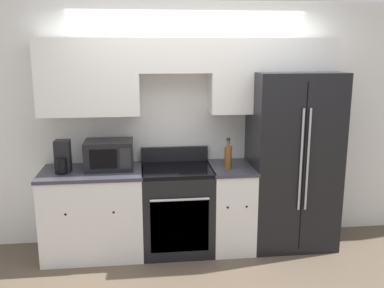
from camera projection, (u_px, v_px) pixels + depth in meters
ground_plane at (196, 261)px, 4.34m from camera, size 12.00×12.00×0.00m
wall_back at (190, 107)px, 4.59m from camera, size 8.00×0.39×2.60m
lower_cabinets_left at (94, 212)px, 4.42m from camera, size 1.03×0.64×0.90m
lower_cabinets_right at (231, 206)px, 4.59m from camera, size 0.45×0.64×0.90m
oven_range at (177, 208)px, 4.52m from camera, size 0.73×0.65×1.06m
refrigerator at (290, 159)px, 4.63m from camera, size 0.90×0.80×1.88m
microwave at (109, 155)px, 4.37m from camera, size 0.48×0.36×0.29m
bottle at (228, 156)px, 4.39m from camera, size 0.08×0.08×0.32m
coffee_maker at (63, 158)px, 4.25m from camera, size 0.15×0.22×0.32m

